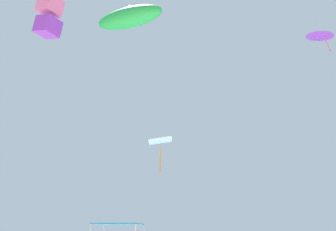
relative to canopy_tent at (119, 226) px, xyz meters
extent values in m
cube|color=#1972B7|center=(0.00, 0.00, 0.11)|extent=(2.71, 3.18, 0.06)
cube|color=white|center=(0.84, 15.33, 9.04)|extent=(2.69, 2.71, 0.42)
cylinder|color=orange|center=(0.84, 15.33, 7.00)|extent=(0.13, 0.13, 2.62)
cone|color=purple|center=(16.95, 10.12, 18.08)|extent=(3.66, 3.66, 0.85)
cylinder|color=pink|center=(17.79, 10.83, 17.25)|extent=(0.44, 0.50, 1.99)
ellipsoid|color=green|center=(-1.89, 10.14, 20.95)|extent=(7.78, 4.56, 2.43)
cone|color=blue|center=(-1.89, 10.14, 22.10)|extent=(1.38, 1.44, 0.91)
cube|color=pink|center=(-7.12, 2.70, 17.75)|extent=(2.32, 2.19, 1.70)
cube|color=purple|center=(-7.12, 2.70, 15.80)|extent=(2.32, 2.19, 1.70)
camera|label=1|loc=(5.23, -24.09, -0.47)|focal=40.84mm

